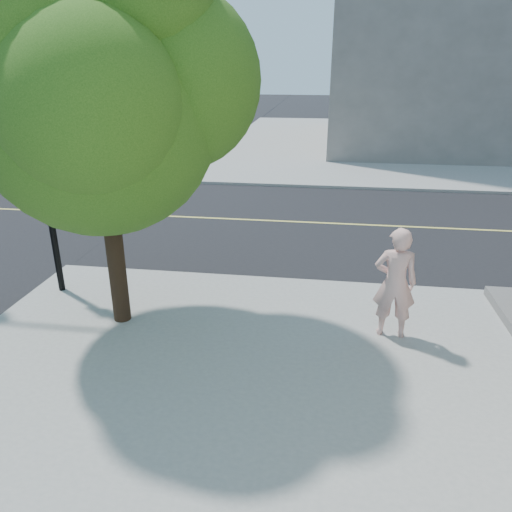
# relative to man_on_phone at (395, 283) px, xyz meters

# --- Properties ---
(ground) EXTENTS (140.00, 140.00, 0.00)m
(ground) POSITION_rel_man_on_phone_xyz_m (-6.27, 2.13, -1.11)
(ground) COLOR black
(ground) RESTS_ON ground
(road_ew) EXTENTS (140.00, 9.00, 0.01)m
(road_ew) POSITION_rel_man_on_phone_xyz_m (-6.27, 6.63, -1.11)
(road_ew) COLOR black
(road_ew) RESTS_ON ground
(sidewalk_ne) EXTENTS (29.00, 25.00, 0.12)m
(sidewalk_ne) POSITION_rel_man_on_phone_xyz_m (7.23, 23.63, -1.05)
(sidewalk_ne) COLOR gray
(sidewalk_ne) RESTS_ON ground
(filler_ne) EXTENTS (18.00, 16.00, 14.00)m
(filler_ne) POSITION_rel_man_on_phone_xyz_m (7.73, 24.13, 6.01)
(filler_ne) COLOR slate
(filler_ne) RESTS_ON sidewalk_ne
(man_on_phone) EXTENTS (0.75, 0.51, 1.98)m
(man_on_phone) POSITION_rel_man_on_phone_xyz_m (0.00, 0.00, 0.00)
(man_on_phone) COLOR #DEA9A0
(man_on_phone) RESTS_ON sidewalk_se
(street_tree) EXTENTS (4.82, 4.38, 6.40)m
(street_tree) POSITION_rel_man_on_phone_xyz_m (-4.79, -0.14, 3.14)
(street_tree) COLOR black
(street_tree) RESTS_ON sidewalk_se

